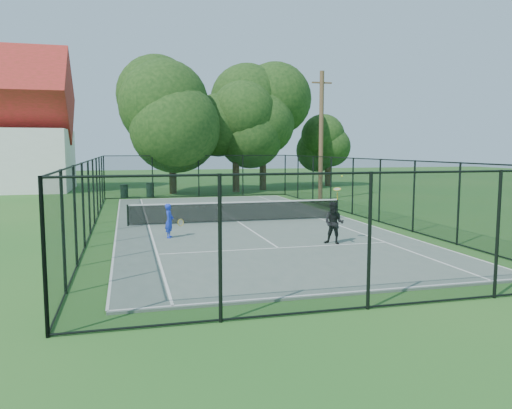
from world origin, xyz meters
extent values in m
plane|color=#215A1F|center=(0.00, 0.00, 0.00)|extent=(120.00, 120.00, 0.00)
cube|color=slate|center=(0.00, 0.00, 0.03)|extent=(11.00, 24.00, 0.06)
cylinder|color=black|center=(-5.00, 0.00, 0.53)|extent=(0.08, 0.08, 0.95)
cylinder|color=black|center=(5.00, 0.00, 0.53)|extent=(0.08, 0.08, 0.95)
cube|color=black|center=(0.00, 0.00, 0.53)|extent=(10.00, 0.03, 0.88)
cube|color=white|center=(0.00, 0.00, 0.98)|extent=(10.00, 0.05, 0.06)
cylinder|color=#332114|center=(-1.54, 16.24, 1.96)|extent=(0.56, 0.56, 3.92)
sphere|color=black|center=(-1.54, 16.24, 5.69)|extent=(7.08, 7.08, 7.08)
cylinder|color=#332114|center=(3.50, 16.52, 1.67)|extent=(0.56, 0.56, 3.33)
sphere|color=black|center=(3.50, 16.52, 4.83)|extent=(5.98, 5.98, 5.98)
cylinder|color=#332114|center=(6.09, 17.80, 2.13)|extent=(0.56, 0.56, 4.27)
sphere|color=black|center=(6.09, 17.80, 5.96)|extent=(6.78, 6.78, 6.78)
cylinder|color=#332114|center=(13.18, 20.72, 1.20)|extent=(0.56, 0.56, 2.41)
sphere|color=black|center=(13.18, 20.72, 3.46)|extent=(4.21, 4.21, 4.21)
cylinder|color=black|center=(-5.20, 13.87, 0.44)|extent=(0.54, 0.54, 0.88)
cylinder|color=black|center=(-5.20, 13.87, 0.90)|extent=(0.58, 0.58, 0.05)
cylinder|color=black|center=(-3.38, 14.02, 0.49)|extent=(0.54, 0.54, 0.97)
cylinder|color=black|center=(-3.38, 14.02, 0.99)|extent=(0.58, 0.58, 0.05)
cylinder|color=#4C3823|center=(7.73, 9.00, 4.29)|extent=(0.30, 0.30, 8.58)
cube|color=#4C3823|center=(7.73, 9.00, 7.81)|extent=(1.40, 0.10, 0.10)
imported|color=#1A36E2|center=(-3.46, -3.42, 0.72)|extent=(0.45, 0.55, 1.32)
torus|color=gold|center=(-3.01, -3.27, 0.61)|extent=(0.27, 0.18, 0.29)
cylinder|color=silver|center=(-3.01, -3.27, 0.61)|extent=(0.23, 0.15, 0.25)
imported|color=black|center=(2.14, -6.20, 0.82)|extent=(0.93, 0.91, 1.52)
torus|color=gold|center=(2.39, -5.85, 2.01)|extent=(0.30, 0.28, 0.14)
cylinder|color=silver|center=(2.39, -5.85, 2.01)|extent=(0.26, 0.24, 0.11)
sphere|color=#CCE526|center=(2.62, -5.73, 2.47)|extent=(0.07, 0.07, 0.07)
camera|label=1|loc=(-5.00, -22.58, 3.49)|focal=35.00mm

